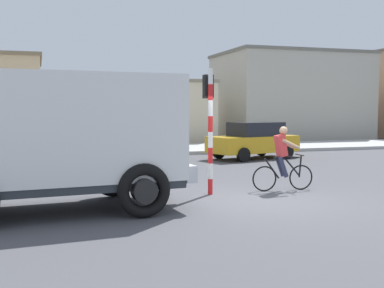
% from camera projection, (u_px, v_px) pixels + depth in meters
% --- Properties ---
extents(ground_plane, '(120.00, 120.00, 0.00)m').
position_uv_depth(ground_plane, '(264.00, 200.00, 11.63)').
color(ground_plane, '#4C4C51').
extents(sidewalk_far, '(80.00, 5.00, 0.16)m').
position_uv_depth(sidewalk_far, '(143.00, 150.00, 24.95)').
color(sidewalk_far, '#ADADA8').
rests_on(sidewalk_far, ground).
extents(truck_foreground, '(5.61, 3.18, 2.90)m').
position_uv_depth(truck_foreground, '(54.00, 133.00, 10.20)').
color(truck_foreground, white).
rests_on(truck_foreground, ground).
extents(cyclist, '(1.73, 0.50, 1.72)m').
position_uv_depth(cyclist, '(283.00, 159.00, 12.93)').
color(cyclist, black).
rests_on(cyclist, ground).
extents(traffic_light_pole, '(0.24, 0.43, 3.20)m').
position_uv_depth(traffic_light_pole, '(209.00, 113.00, 12.34)').
color(traffic_light_pole, red).
rests_on(traffic_light_pole, ground).
extents(car_white_mid, '(4.31, 2.72, 1.60)m').
position_uv_depth(car_white_mid, '(254.00, 140.00, 21.29)').
color(car_white_mid, gold).
rests_on(car_white_mid, ground).
extents(building_mid_block, '(8.96, 7.67, 3.99)m').
position_uv_depth(building_mid_block, '(136.00, 112.00, 32.19)').
color(building_mid_block, beige).
rests_on(building_mid_block, ground).
extents(building_corner_right, '(10.19, 7.22, 6.21)m').
position_uv_depth(building_corner_right, '(289.00, 96.00, 35.62)').
color(building_corner_right, '#B2AD9E').
rests_on(building_corner_right, ground).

